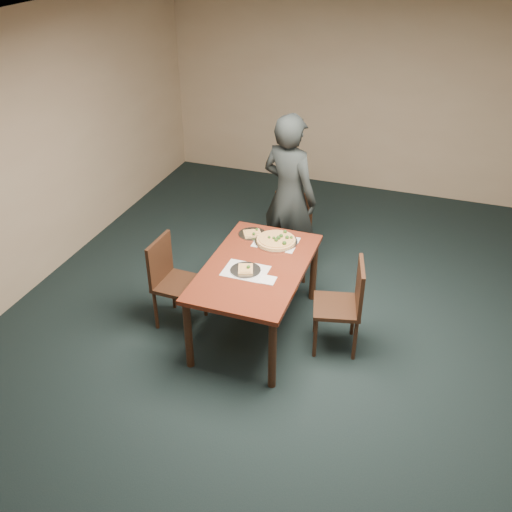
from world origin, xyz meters
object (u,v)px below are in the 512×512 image
(chair_right, at_px, (346,301))
(slice_plate_far, at_px, (252,234))
(chair_left, at_px, (171,277))
(slice_plate_near, at_px, (246,270))
(chair_far, at_px, (292,229))
(diner, at_px, (289,197))
(pizza_pan, at_px, (276,240))
(dining_table, at_px, (256,274))

(chair_right, height_order, slice_plate_far, chair_right)
(chair_left, bearing_deg, slice_plate_near, -87.54)
(chair_far, bearing_deg, diner, -173.86)
(pizza_pan, height_order, slice_plate_far, pizza_pan)
(diner, relative_size, pizza_pan, 4.31)
(diner, distance_m, slice_plate_near, 1.30)
(diner, relative_size, slice_plate_near, 6.54)
(pizza_pan, bearing_deg, diner, 96.79)
(dining_table, xyz_separation_m, pizza_pan, (0.05, 0.46, 0.11))
(dining_table, bearing_deg, chair_far, 89.71)
(pizza_pan, xyz_separation_m, slice_plate_near, (-0.11, -0.59, -0.01))
(slice_plate_near, bearing_deg, chair_left, -179.36)
(dining_table, xyz_separation_m, chair_right, (0.85, 0.04, -0.14))
(chair_right, height_order, diner, diner)
(pizza_pan, distance_m, slice_plate_far, 0.28)
(dining_table, height_order, chair_left, chair_left)
(dining_table, height_order, slice_plate_far, slice_plate_far)
(chair_right, bearing_deg, dining_table, -100.83)
(chair_left, bearing_deg, chair_far, -30.56)
(diner, xyz_separation_m, pizza_pan, (0.08, -0.70, -0.14))
(dining_table, height_order, slice_plate_near, slice_plate_near)
(chair_left, relative_size, slice_plate_far, 3.25)
(dining_table, xyz_separation_m, slice_plate_near, (-0.06, -0.12, 0.11))
(chair_far, height_order, slice_plate_near, chair_far)
(chair_left, bearing_deg, pizza_pan, -53.89)
(chair_left, distance_m, slice_plate_near, 0.81)
(slice_plate_near, bearing_deg, diner, 89.02)
(dining_table, distance_m, chair_left, 0.85)
(pizza_pan, bearing_deg, chair_left, -145.70)
(chair_left, relative_size, pizza_pan, 2.14)
(chair_left, xyz_separation_m, slice_plate_near, (0.77, 0.01, 0.25))
(chair_right, relative_size, diner, 0.50)
(chair_far, xyz_separation_m, diner, (-0.04, -0.01, 0.40))
(dining_table, height_order, pizza_pan, pizza_pan)
(slice_plate_near, relative_size, slice_plate_far, 1.00)
(dining_table, distance_m, chair_far, 1.19)
(chair_left, bearing_deg, dining_table, -79.20)
(dining_table, bearing_deg, slice_plate_far, 113.10)
(chair_right, distance_m, slice_plate_near, 0.95)
(chair_far, bearing_deg, chair_right, -62.44)
(chair_right, bearing_deg, chair_left, -97.76)
(pizza_pan, xyz_separation_m, slice_plate_far, (-0.27, 0.07, -0.01))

